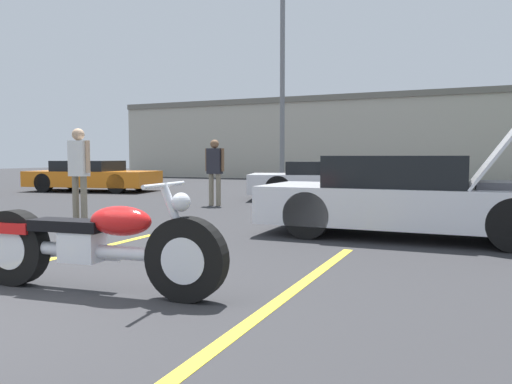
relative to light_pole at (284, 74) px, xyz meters
The scene contains 9 objects.
parking_stripe_middle 15.47m from the light_pole, 70.18° to the right, with size 0.12×5.72×0.01m, color yellow.
far_building 10.35m from the light_pole, 73.75° to the left, with size 32.00×4.20×4.40m.
light_pole is the anchor object (origin of this frame).
motorcycle 14.96m from the light_pole, 76.23° to the right, with size 2.50×0.70×0.99m.
show_car_hood_open 11.81m from the light_pole, 59.89° to the right, with size 4.43×1.81×2.03m.
parked_car_left_row 7.82m from the light_pole, 146.62° to the right, with size 4.68×2.67×1.07m.
parked_car_mid_row 6.08m from the light_pole, 54.97° to the right, with size 4.72×3.01×1.07m.
spectator_near_motorcycle 7.45m from the light_pole, 84.30° to the right, with size 0.52×0.21×1.63m.
spectator_by_show_car 10.72m from the light_pole, 91.67° to the right, with size 0.52×0.23×1.74m.
Camera 1 is at (3.66, -2.43, 1.21)m, focal length 35.00 mm.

